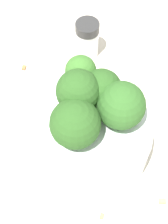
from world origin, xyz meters
name	(u,v)px	position (x,y,z in m)	size (l,w,h in m)	color
ground_plane	(84,147)	(0.00, 0.00, 0.00)	(3.00, 3.00, 0.00)	beige
bowl	(84,137)	(0.00, 0.00, 0.02)	(0.16, 0.16, 0.05)	silver
broccoli_floret_0	(101,89)	(0.01, -0.04, 0.08)	(0.05, 0.05, 0.05)	#8EB770
broccoli_floret_1	(121,106)	(-0.02, -0.04, 0.08)	(0.06, 0.06, 0.06)	#7A9E5B
broccoli_floret_2	(75,124)	(-0.01, 0.02, 0.08)	(0.06, 0.06, 0.06)	#8EB770
broccoli_floret_3	(78,92)	(0.02, -0.01, 0.09)	(0.05, 0.05, 0.06)	#7A9E5B
broccoli_floret_4	(81,72)	(0.05, -0.03, 0.08)	(0.04, 0.04, 0.05)	#7A9E5B
pepper_shaker	(87,39)	(0.12, -0.10, 0.03)	(0.03, 0.03, 0.06)	silver
almond_crumb_0	(24,67)	(0.15, -0.01, 0.00)	(0.01, 0.01, 0.01)	olive
almond_crumb_1	(75,82)	(0.09, -0.05, 0.00)	(0.01, 0.01, 0.01)	olive
almond_crumb_3	(163,201)	(-0.11, -0.03, 0.00)	(0.01, 0.01, 0.01)	tan
almond_crumb_4	(102,216)	(-0.08, 0.04, 0.00)	(0.01, 0.00, 0.01)	#AD7F4C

